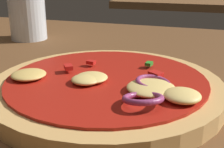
% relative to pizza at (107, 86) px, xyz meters
% --- Properties ---
extents(dining_table, '(1.25, 0.98, 0.03)m').
position_rel_pizza_xyz_m(dining_table, '(-0.05, -0.01, -0.03)').
color(dining_table, brown).
rests_on(dining_table, ground).
extents(pizza, '(0.27, 0.27, 0.04)m').
position_rel_pizza_xyz_m(pizza, '(0.00, 0.00, 0.00)').
color(pizza, tan).
rests_on(pizza, dining_table).
extents(beer_glass, '(0.08, 0.08, 0.13)m').
position_rel_pizza_xyz_m(beer_glass, '(-0.26, 0.23, 0.05)').
color(beer_glass, silver).
rests_on(beer_glass, dining_table).
extents(background_table, '(0.71, 0.62, 0.03)m').
position_rel_pizza_xyz_m(background_table, '(-0.01, 1.36, -0.03)').
color(background_table, brown).
rests_on(background_table, ground).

